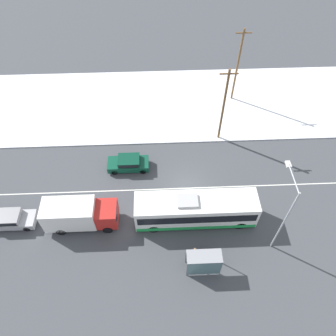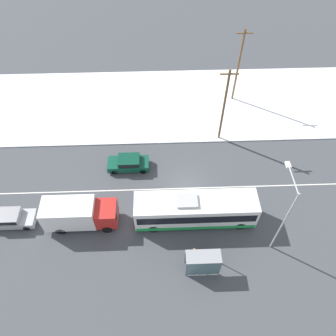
{
  "view_description": "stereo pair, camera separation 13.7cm",
  "coord_description": "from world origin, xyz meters",
  "views": [
    {
      "loc": [
        -2.69,
        -18.78,
        26.86
      ],
      "look_at": [
        -1.82,
        1.55,
        1.4
      ],
      "focal_mm": 35.0,
      "sensor_mm": 36.0,
      "label": 1
    },
    {
      "loc": [
        -2.55,
        -18.78,
        26.86
      ],
      "look_at": [
        -1.82,
        1.55,
        1.4
      ],
      "focal_mm": 35.0,
      "sensor_mm": 36.0,
      "label": 2
    }
  ],
  "objects": [
    {
      "name": "box_truck",
      "position": [
        -9.98,
        -3.52,
        1.63
      ],
      "size": [
        6.5,
        2.3,
        2.95
      ],
      "color": "silver",
      "rests_on": "ground_plane"
    },
    {
      "name": "lane_marking_center",
      "position": [
        0.0,
        0.0,
        0.0
      ],
      "size": [
        60.0,
        0.12,
        0.0
      ],
      "color": "silver",
      "rests_on": "ground_plane"
    },
    {
      "name": "pedestrian_at_stop",
      "position": [
        0.05,
        -7.26,
        0.99
      ],
      "size": [
        0.58,
        0.26,
        1.62
      ],
      "color": "#23232D",
      "rests_on": "ground_plane"
    },
    {
      "name": "utility_pole_roadside",
      "position": [
        4.1,
        6.84,
        4.72
      ],
      "size": [
        1.8,
        0.24,
        9.06
      ],
      "color": "brown",
      "rests_on": "ground_plane"
    },
    {
      "name": "bus_shelter",
      "position": [
        0.64,
        -8.52,
        1.67
      ],
      "size": [
        2.82,
        1.2,
        2.4
      ],
      "color": "gray",
      "rests_on": "ground_plane"
    },
    {
      "name": "ground_plane",
      "position": [
        0.0,
        0.0,
        0.0
      ],
      "size": [
        120.0,
        120.0,
        0.0
      ],
      "primitive_type": "plane",
      "color": "#424449"
    },
    {
      "name": "city_bus",
      "position": [
        0.45,
        -3.49,
        1.58
      ],
      "size": [
        10.87,
        2.57,
        3.23
      ],
      "color": "white",
      "rests_on": "ground_plane"
    },
    {
      "name": "snow_lot",
      "position": [
        0.0,
        12.93,
        0.06
      ],
      "size": [
        80.0,
        13.43,
        0.12
      ],
      "color": "white",
      "rests_on": "ground_plane"
    },
    {
      "name": "parked_car_near_truck",
      "position": [
        -16.51,
        -3.27,
        0.8
      ],
      "size": [
        4.62,
        1.8,
        1.47
      ],
      "color": "#9E9EA3",
      "rests_on": "ground_plane"
    },
    {
      "name": "sedan_car",
      "position": [
        -5.85,
        2.89,
        0.8
      ],
      "size": [
        4.22,
        1.8,
        1.46
      ],
      "rotation": [
        0.0,
        0.0,
        3.14
      ],
      "color": "#0F4733",
      "rests_on": "ground_plane"
    },
    {
      "name": "utility_pole_snowlot",
      "position": [
        6.71,
        13.57,
        4.85
      ],
      "size": [
        1.8,
        0.24,
        9.32
      ],
      "color": "brown",
      "rests_on": "ground_plane"
    },
    {
      "name": "streetlamp",
      "position": [
        6.91,
        -5.93,
        5.21
      ],
      "size": [
        0.36,
        3.1,
        8.28
      ],
      "color": "#9EA3A8",
      "rests_on": "ground_plane"
    }
  ]
}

